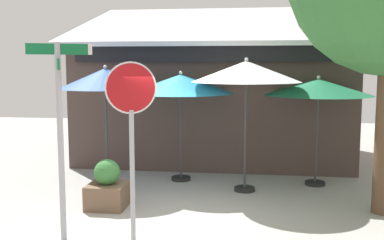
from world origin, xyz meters
name	(u,v)px	position (x,y,z in m)	size (l,w,h in m)	color
ground_plane	(181,223)	(0.00, 0.00, -0.05)	(28.00, 28.00, 0.10)	#9E9B93
cafe_building	(216,96)	(0.12, 5.72, 1.75)	(7.70, 5.03, 4.55)	#473833
street_sign_post	(60,121)	(-1.63, -1.10, 1.84)	(0.86, 0.80, 2.99)	#A8AAB2
stop_sign	(131,120)	(-0.52, -1.18, 1.88)	(0.68, 0.34, 2.71)	#A8AAB2
patio_umbrella_royal_blue_left	(105,80)	(-2.00, 2.11, 2.35)	(2.03, 2.03, 2.66)	black
patio_umbrella_teal_center	(181,84)	(-0.43, 2.71, 2.22)	(2.43, 2.43, 2.52)	black
patio_umbrella_ivory_right	(246,72)	(1.06, 2.00, 2.51)	(2.28, 2.28, 2.82)	black
patio_umbrella_forest_green_far_right	(318,88)	(2.60, 2.69, 2.17)	(2.34, 2.34, 2.43)	black
sidewalk_planter	(107,188)	(-1.47, 0.52, 0.38)	(0.71, 0.71, 0.92)	brown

